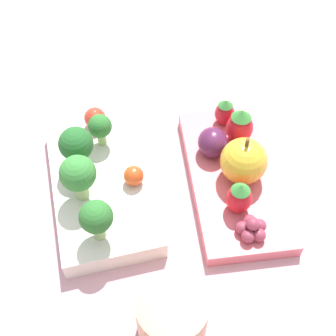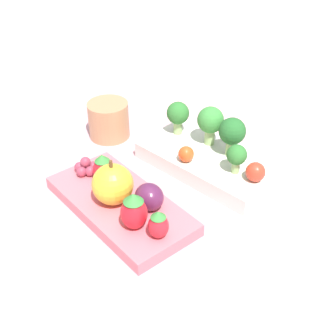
{
  "view_description": "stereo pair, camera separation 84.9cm",
  "coord_description": "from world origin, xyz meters",
  "px_view_note": "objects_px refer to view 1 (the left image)",
  "views": [
    {
      "loc": [
        -0.34,
        0.05,
        0.47
      ],
      "look_at": [
        -0.0,
        0.0,
        0.04
      ],
      "focal_mm": 50.0,
      "sensor_mm": 36.0,
      "label": 1
    },
    {
      "loc": [
        0.4,
        -0.35,
        0.42
      ],
      "look_at": [
        -0.0,
        0.0,
        0.04
      ],
      "focal_mm": 50.0,
      "sensor_mm": 36.0,
      "label": 2
    }
  ],
  "objects_px": {
    "broccoli_floret_1": "(78,175)",
    "apple": "(244,161)",
    "bento_box_savoury": "(101,184)",
    "grape_cluster": "(252,228)",
    "bento_box_fruit": "(234,178)",
    "drinking_cup": "(172,317)",
    "strawberry_1": "(240,126)",
    "broccoli_floret_0": "(100,127)",
    "broccoli_floret_3": "(76,145)",
    "strawberry_2": "(225,112)",
    "strawberry_0": "(239,197)",
    "plum": "(213,142)",
    "cherry_tomato_1": "(134,176)",
    "cherry_tomato_0": "(95,118)",
    "broccoli_floret_2": "(96,218)"
  },
  "relations": [
    {
      "from": "strawberry_1",
      "to": "broccoli_floret_0",
      "type": "bearing_deg",
      "value": 86.29
    },
    {
      "from": "broccoli_floret_0",
      "to": "cherry_tomato_0",
      "type": "height_order",
      "value": "broccoli_floret_0"
    },
    {
      "from": "grape_cluster",
      "to": "bento_box_fruit",
      "type": "bearing_deg",
      "value": -0.57
    },
    {
      "from": "broccoli_floret_1",
      "to": "broccoli_floret_2",
      "type": "height_order",
      "value": "broccoli_floret_1"
    },
    {
      "from": "cherry_tomato_0",
      "to": "strawberry_0",
      "type": "height_order",
      "value": "strawberry_0"
    },
    {
      "from": "strawberry_0",
      "to": "plum",
      "type": "distance_m",
      "value": 0.09
    },
    {
      "from": "broccoli_floret_2",
      "to": "cherry_tomato_0",
      "type": "distance_m",
      "value": 0.17
    },
    {
      "from": "apple",
      "to": "drinking_cup",
      "type": "height_order",
      "value": "apple"
    },
    {
      "from": "broccoli_floret_0",
      "to": "cherry_tomato_1",
      "type": "height_order",
      "value": "broccoli_floret_0"
    },
    {
      "from": "bento_box_fruit",
      "to": "broccoli_floret_0",
      "type": "xyz_separation_m",
      "value": [
        0.07,
        0.16,
        0.05
      ]
    },
    {
      "from": "broccoli_floret_3",
      "to": "grape_cluster",
      "type": "distance_m",
      "value": 0.22
    },
    {
      "from": "bento_box_savoury",
      "to": "broccoli_floret_0",
      "type": "bearing_deg",
      "value": -6.35
    },
    {
      "from": "broccoli_floret_0",
      "to": "cherry_tomato_0",
      "type": "relative_size",
      "value": 1.61
    },
    {
      "from": "bento_box_fruit",
      "to": "plum",
      "type": "distance_m",
      "value": 0.05
    },
    {
      "from": "broccoli_floret_3",
      "to": "strawberry_1",
      "type": "bearing_deg",
      "value": -83.13
    },
    {
      "from": "bento_box_savoury",
      "to": "bento_box_fruit",
      "type": "xyz_separation_m",
      "value": [
        -0.01,
        -0.16,
        -0.0
      ]
    },
    {
      "from": "broccoli_floret_0",
      "to": "apple",
      "type": "height_order",
      "value": "apple"
    },
    {
      "from": "bento_box_savoury",
      "to": "apple",
      "type": "distance_m",
      "value": 0.17
    },
    {
      "from": "bento_box_savoury",
      "to": "cherry_tomato_0",
      "type": "relative_size",
      "value": 8.01
    },
    {
      "from": "apple",
      "to": "drinking_cup",
      "type": "relative_size",
      "value": 0.96
    },
    {
      "from": "broccoli_floret_1",
      "to": "drinking_cup",
      "type": "xyz_separation_m",
      "value": [
        -0.16,
        -0.08,
        -0.04
      ]
    },
    {
      "from": "broccoli_floret_1",
      "to": "grape_cluster",
      "type": "bearing_deg",
      "value": -111.11
    },
    {
      "from": "broccoli_floret_2",
      "to": "cherry_tomato_1",
      "type": "height_order",
      "value": "broccoli_floret_2"
    },
    {
      "from": "broccoli_floret_3",
      "to": "cherry_tomato_0",
      "type": "height_order",
      "value": "broccoli_floret_3"
    },
    {
      "from": "broccoli_floret_0",
      "to": "cherry_tomato_1",
      "type": "distance_m",
      "value": 0.08
    },
    {
      "from": "bento_box_savoury",
      "to": "drinking_cup",
      "type": "bearing_deg",
      "value": -161.71
    },
    {
      "from": "broccoli_floret_2",
      "to": "broccoli_floret_3",
      "type": "xyz_separation_m",
      "value": [
        0.1,
        0.02,
        0.0
      ]
    },
    {
      "from": "broccoli_floret_1",
      "to": "apple",
      "type": "bearing_deg",
      "value": -87.16
    },
    {
      "from": "broccoli_floret_3",
      "to": "strawberry_2",
      "type": "relative_size",
      "value": 1.56
    },
    {
      "from": "grape_cluster",
      "to": "bento_box_savoury",
      "type": "bearing_deg",
      "value": 59.56
    },
    {
      "from": "broccoli_floret_2",
      "to": "strawberry_1",
      "type": "distance_m",
      "value": 0.22
    },
    {
      "from": "cherry_tomato_1",
      "to": "strawberry_2",
      "type": "distance_m",
      "value": 0.16
    },
    {
      "from": "bento_box_fruit",
      "to": "drinking_cup",
      "type": "bearing_deg",
      "value": 149.16
    },
    {
      "from": "plum",
      "to": "grape_cluster",
      "type": "bearing_deg",
      "value": -170.78
    },
    {
      "from": "bento_box_fruit",
      "to": "strawberry_1",
      "type": "distance_m",
      "value": 0.07
    },
    {
      "from": "broccoli_floret_2",
      "to": "broccoli_floret_3",
      "type": "relative_size",
      "value": 0.89
    },
    {
      "from": "broccoli_floret_0",
      "to": "strawberry_1",
      "type": "relative_size",
      "value": 0.86
    },
    {
      "from": "bento_box_savoury",
      "to": "broccoli_floret_3",
      "type": "xyz_separation_m",
      "value": [
        0.02,
        0.02,
        0.05
      ]
    },
    {
      "from": "broccoli_floret_1",
      "to": "cherry_tomato_0",
      "type": "relative_size",
      "value": 2.24
    },
    {
      "from": "bento_box_savoury",
      "to": "broccoli_floret_0",
      "type": "height_order",
      "value": "broccoli_floret_0"
    },
    {
      "from": "broccoli_floret_2",
      "to": "cherry_tomato_1",
      "type": "distance_m",
      "value": 0.08
    },
    {
      "from": "plum",
      "to": "broccoli_floret_0",
      "type": "bearing_deg",
      "value": 78.63
    },
    {
      "from": "broccoli_floret_3",
      "to": "broccoli_floret_1",
      "type": "bearing_deg",
      "value": -178.33
    },
    {
      "from": "broccoli_floret_1",
      "to": "grape_cluster",
      "type": "relative_size",
      "value": 1.79
    },
    {
      "from": "strawberry_0",
      "to": "strawberry_2",
      "type": "bearing_deg",
      "value": -5.64
    },
    {
      "from": "bento_box_fruit",
      "to": "broccoli_floret_0",
      "type": "bearing_deg",
      "value": 67.22
    },
    {
      "from": "broccoli_floret_3",
      "to": "apple",
      "type": "xyz_separation_m",
      "value": [
        -0.03,
        -0.19,
        -0.02
      ]
    },
    {
      "from": "bento_box_savoury",
      "to": "grape_cluster",
      "type": "relative_size",
      "value": 6.41
    },
    {
      "from": "strawberry_0",
      "to": "drinking_cup",
      "type": "distance_m",
      "value": 0.15
    },
    {
      "from": "strawberry_2",
      "to": "drinking_cup",
      "type": "bearing_deg",
      "value": 157.48
    }
  ]
}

